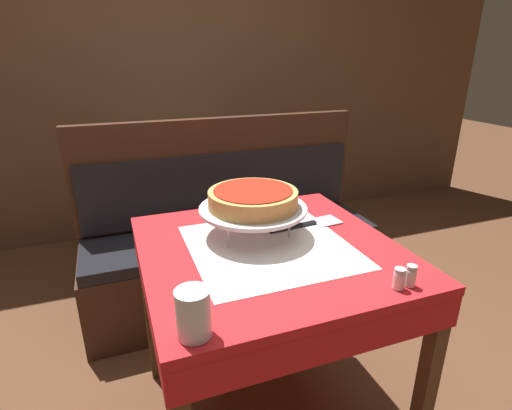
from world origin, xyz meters
The scene contains 11 objects.
dining_table_front centered at (0.00, 0.00, 0.68)m, with size 0.85×0.85×0.77m.
dining_table_rear centered at (0.01, 1.61, 0.66)m, with size 0.71×0.71×0.77m.
booth_bench centered at (0.12, 0.84, 0.32)m, with size 1.62×0.47×1.06m.
back_wall_panel centered at (0.00, 2.07, 1.20)m, with size 6.00×0.04×2.40m, color brown.
pizza_pan_stand centered at (-0.02, 0.10, 0.87)m, with size 0.38×0.38×0.11m.
deep_dish_pizza centered at (-0.02, 0.10, 0.91)m, with size 0.31×0.31×0.06m.
pizza_server centered at (0.20, 0.11, 0.78)m, with size 0.30×0.10×0.01m.
water_glass_near centered at (-0.34, -0.36, 0.83)m, with size 0.08×0.08×0.12m.
salt_shaker centered at (0.24, -0.37, 0.81)m, with size 0.03×0.03×0.06m.
pepper_shaker centered at (0.28, -0.37, 0.81)m, with size 0.03×0.03×0.06m.
condiment_caddy centered at (0.00, 1.52, 0.81)m, with size 0.12×0.12×0.15m.
Camera 1 is at (-0.47, -1.12, 1.39)m, focal length 28.00 mm.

